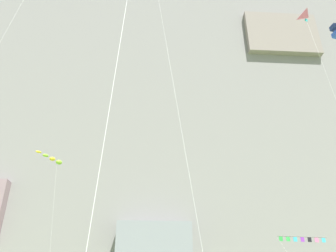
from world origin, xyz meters
name	(u,v)px	position (x,y,z in m)	size (l,w,h in m)	color
cliff_face	(154,125)	(-0.01, 62.24, 35.95)	(180.00, 28.08, 71.96)	gray
kite_box_mid_right	(336,32)	(18.85, 28.02, 29.92)	(3.28, 6.44, 30.83)	navy
kite_delta_low_left	(315,37)	(11.77, 21.00, 22.40)	(0.91, 3.97, 24.60)	pink
kite_banner_mid_center	(303,242)	(15.82, 38.49, 9.66)	(5.84, 5.88, 10.25)	black
kite_windsock_low_right	(53,160)	(-11.65, 37.28, 17.97)	(3.62, 2.90, 18.45)	#8CCC33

